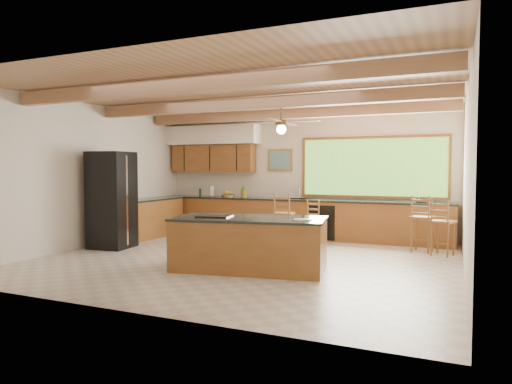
% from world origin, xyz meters
% --- Properties ---
extents(ground, '(7.20, 7.20, 0.00)m').
position_xyz_m(ground, '(0.00, 0.00, 0.00)').
color(ground, beige).
rests_on(ground, ground).
extents(room_shell, '(7.27, 6.54, 3.02)m').
position_xyz_m(room_shell, '(-0.17, 0.65, 2.21)').
color(room_shell, beige).
rests_on(room_shell, ground).
extents(counter_run, '(7.12, 3.10, 1.27)m').
position_xyz_m(counter_run, '(-0.82, 2.52, 0.47)').
color(counter_run, brown).
rests_on(counter_run, ground).
extents(island, '(2.60, 1.55, 0.87)m').
position_xyz_m(island, '(0.40, -0.69, 0.43)').
color(island, brown).
rests_on(island, ground).
extents(refrigerator, '(0.85, 0.83, 1.98)m').
position_xyz_m(refrigerator, '(-3.05, 0.02, 0.99)').
color(refrigerator, black).
rests_on(refrigerator, ground).
extents(bar_stool_a, '(0.44, 0.44, 1.12)m').
position_xyz_m(bar_stool_a, '(0.10, 1.68, 0.67)').
color(bar_stool_a, brown).
rests_on(bar_stool_a, ground).
extents(bar_stool_b, '(0.39, 0.39, 0.96)m').
position_xyz_m(bar_stool_b, '(0.66, 2.18, 0.57)').
color(bar_stool_b, brown).
rests_on(bar_stool_b, ground).
extents(bar_stool_c, '(0.47, 0.47, 1.13)m').
position_xyz_m(bar_stool_c, '(2.87, 2.03, 0.67)').
color(bar_stool_c, brown).
rests_on(bar_stool_c, ground).
extents(bar_stool_d, '(0.49, 0.49, 1.07)m').
position_xyz_m(bar_stool_d, '(3.25, 1.78, 0.63)').
color(bar_stool_d, brown).
rests_on(bar_stool_d, ground).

